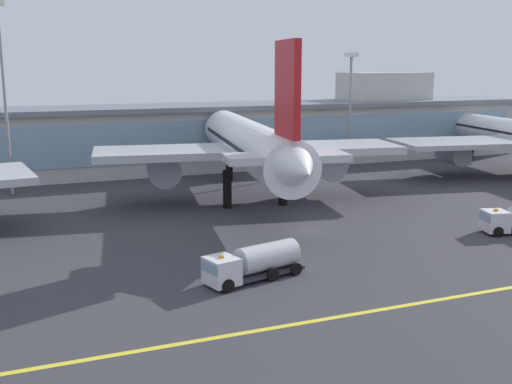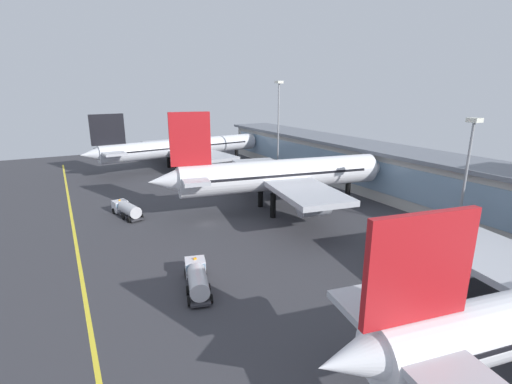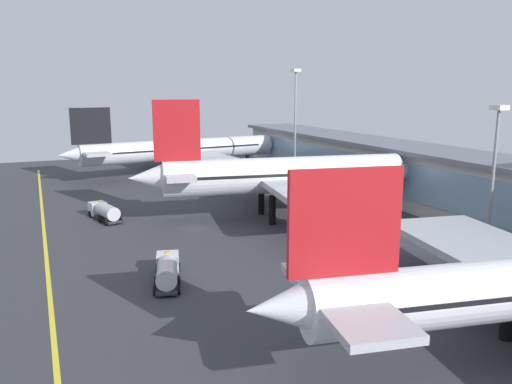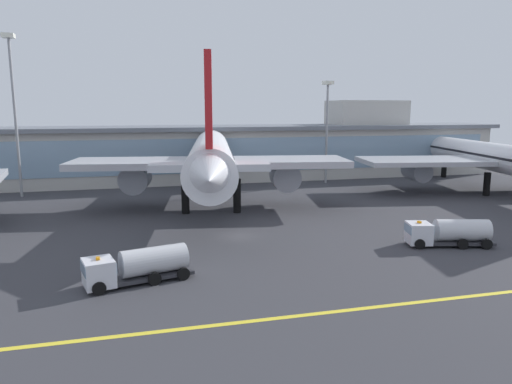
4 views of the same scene
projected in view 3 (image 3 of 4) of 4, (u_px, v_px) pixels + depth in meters
name	position (u px, v px, depth m)	size (l,w,h in m)	color
ground_plane	(194.00, 229.00, 81.50)	(184.73, 184.73, 0.00)	#38383D
taxiway_centreline_stripe	(45.00, 245.00, 72.97)	(147.78, 0.50, 0.01)	yellow
terminal_building	(425.00, 175.00, 95.61)	(134.95, 14.00, 16.25)	beige
airliner_near_left	(180.00, 150.00, 130.12)	(47.41, 59.16, 17.50)	black
airliner_near_right	(284.00, 176.00, 86.60)	(40.80, 51.10, 20.16)	black
fuel_tanker_truck	(167.00, 269.00, 58.83)	(9.36, 4.89, 2.90)	black
baggage_tug_near	(104.00, 211.00, 86.75)	(9.36, 4.78, 2.90)	black
apron_light_mast_west	(495.00, 153.00, 69.45)	(1.80, 1.80, 19.73)	gray
apron_light_mast_centre	(295.00, 110.00, 117.57)	(1.80, 1.80, 26.18)	gray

